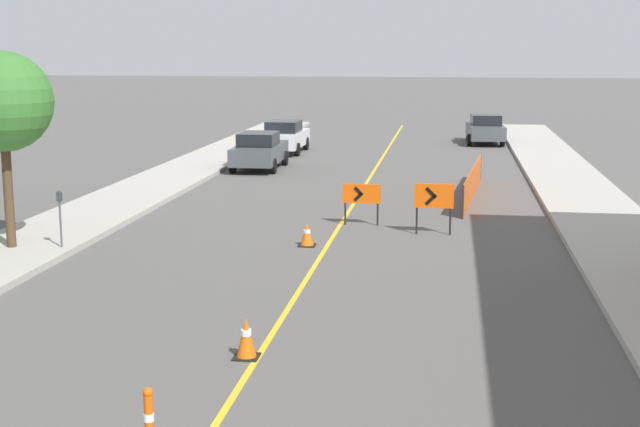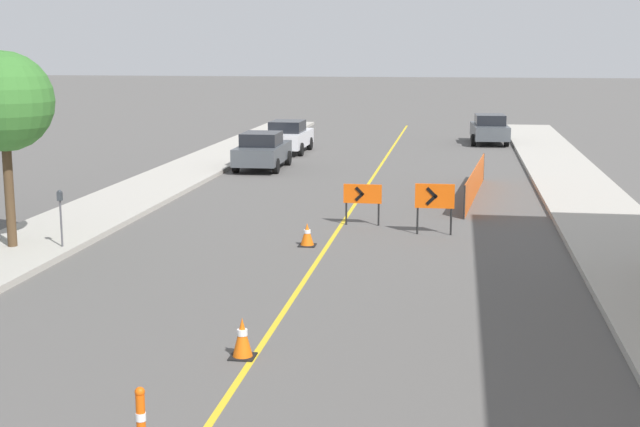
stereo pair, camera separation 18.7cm
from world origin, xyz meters
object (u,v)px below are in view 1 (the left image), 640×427
at_px(traffic_cone_third, 307,235).
at_px(arrow_barricade_primary, 361,196).
at_px(arrow_barricade_secondary, 434,198).
at_px(street_tree_left_near, 2,102).
at_px(traffic_cone_second, 246,338).
at_px(parked_car_curb_near, 259,151).
at_px(parking_meter_far_curb, 60,207).
at_px(parked_car_curb_far, 485,129).
at_px(parked_car_curb_mid, 284,137).

distance_m(traffic_cone_third, arrow_barricade_primary, 3.25).
bearing_deg(arrow_barricade_primary, arrow_barricade_secondary, -25.24).
distance_m(traffic_cone_third, street_tree_left_near, 8.36).
bearing_deg(traffic_cone_second, arrow_barricade_primary, 86.07).
height_order(parked_car_curb_near, parking_meter_far_curb, parking_meter_far_curb).
relative_size(parked_car_curb_near, street_tree_left_near, 0.87).
height_order(parked_car_curb_far, street_tree_left_near, street_tree_left_near).
bearing_deg(traffic_cone_third, parked_car_curb_mid, 102.19).
bearing_deg(street_tree_left_near, arrow_barricade_primary, 29.89).
xyz_separation_m(parked_car_curb_near, parked_car_curb_far, (9.94, 11.67, 0.00)).
height_order(traffic_cone_third, arrow_barricade_primary, arrow_barricade_primary).
relative_size(parked_car_curb_mid, parking_meter_far_curb, 2.94).
distance_m(parked_car_curb_near, parking_meter_far_curb, 16.26).
relative_size(arrow_barricade_secondary, street_tree_left_near, 0.29).
bearing_deg(arrow_barricade_secondary, parking_meter_far_curb, -159.10).
bearing_deg(traffic_cone_second, parked_car_curb_near, 101.61).
distance_m(arrow_barricade_secondary, street_tree_left_near, 11.63).
height_order(parked_car_curb_near, parked_car_curb_mid, same).
bearing_deg(parked_car_curb_mid, street_tree_left_near, -96.71).
height_order(arrow_barricade_primary, parked_car_curb_far, parked_car_curb_far).
xyz_separation_m(traffic_cone_second, arrow_barricade_secondary, (2.93, 10.58, 0.68)).
height_order(arrow_barricade_primary, parking_meter_far_curb, parking_meter_far_curb).
xyz_separation_m(traffic_cone_third, parked_car_curb_mid, (-4.42, 20.44, 0.50)).
height_order(arrow_barricade_secondary, parked_car_curb_near, parked_car_curb_near).
bearing_deg(parked_car_curb_far, arrow_barricade_secondary, -98.66).
distance_m(arrow_barricade_primary, parking_meter_far_curb, 8.62).
xyz_separation_m(parked_car_curb_far, street_tree_left_near, (-12.89, -27.99, 3.03)).
xyz_separation_m(parked_car_curb_near, parked_car_curb_mid, (-0.03, 6.02, 0.00)).
relative_size(traffic_cone_third, arrow_barricade_secondary, 0.43).
xyz_separation_m(traffic_cone_third, parked_car_curb_near, (-4.39, 14.43, 0.50)).
xyz_separation_m(traffic_cone_second, arrow_barricade_primary, (0.80, 11.61, 0.53)).
bearing_deg(arrow_barricade_secondary, parked_car_curb_far, 83.86).
height_order(traffic_cone_second, parking_meter_far_curb, parking_meter_far_curb).
xyz_separation_m(arrow_barricade_secondary, parked_car_curb_mid, (-7.69, 18.49, -0.23)).
bearing_deg(parked_car_curb_mid, parked_car_curb_far, 30.28).
bearing_deg(arrow_barricade_secondary, arrow_barricade_primary, 153.49).
relative_size(arrow_barricade_secondary, parking_meter_far_curb, 0.98).
distance_m(arrow_barricade_primary, parked_car_curb_near, 12.71).
bearing_deg(arrow_barricade_secondary, street_tree_left_near, -160.81).
bearing_deg(traffic_cone_second, traffic_cone_third, 92.31).
bearing_deg(arrow_barricade_secondary, parked_car_curb_mid, 111.85).
relative_size(traffic_cone_second, parked_car_curb_near, 0.16).
bearing_deg(parked_car_curb_mid, traffic_cone_third, -77.07).
bearing_deg(traffic_cone_second, parking_meter_far_curb, 132.93).
height_order(arrow_barricade_primary, parked_car_curb_mid, parked_car_curb_mid).
distance_m(arrow_barricade_primary, street_tree_left_near, 10.22).
relative_size(arrow_barricade_primary, parked_car_curb_near, 0.28).
height_order(traffic_cone_third, parked_car_curb_near, parked_car_curb_near).
distance_m(traffic_cone_third, parking_meter_far_curb, 6.36).
bearing_deg(traffic_cone_second, parked_car_curb_mid, 99.31).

